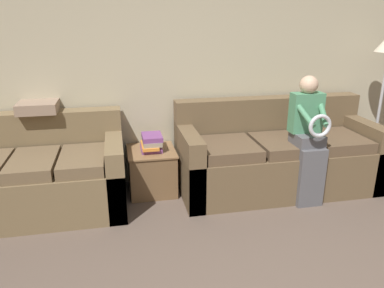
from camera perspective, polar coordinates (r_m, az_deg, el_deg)
The scene contains 7 objects.
wall_back at distance 4.02m, azimuth 0.23°, elevation 12.13°, with size 7.57×0.06×2.55m.
couch_main at distance 4.06m, azimuth 12.71°, elevation -1.92°, with size 2.06×0.85×0.92m.
couch_side at distance 3.80m, azimuth -22.30°, elevation -4.65°, with size 1.58×0.89×0.88m.
child_left_seated at distance 3.72m, azimuth 17.36°, elevation 1.30°, with size 0.31×0.37×1.23m.
side_shelf at distance 3.92m, azimuth -6.12°, elevation -3.95°, with size 0.49×0.52×0.46m.
book_stack at distance 3.82m, azimuth -6.21°, elevation 0.23°, with size 0.21×0.30×0.16m.
throw_pillow at distance 3.91m, azimuth -22.36°, elevation 5.29°, with size 0.36×0.36×0.10m.
Camera 1 is at (-0.82, -1.21, 1.76)m, focal length 35.00 mm.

